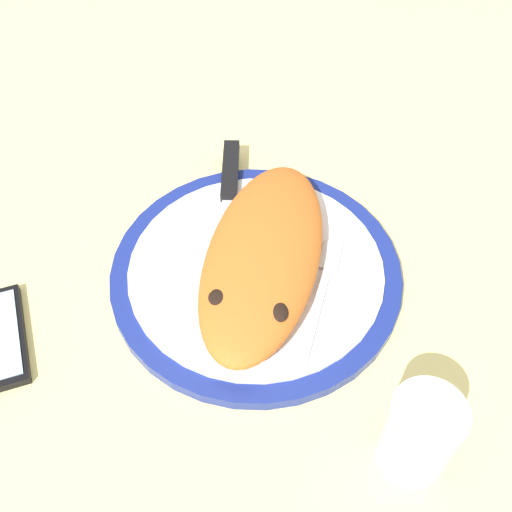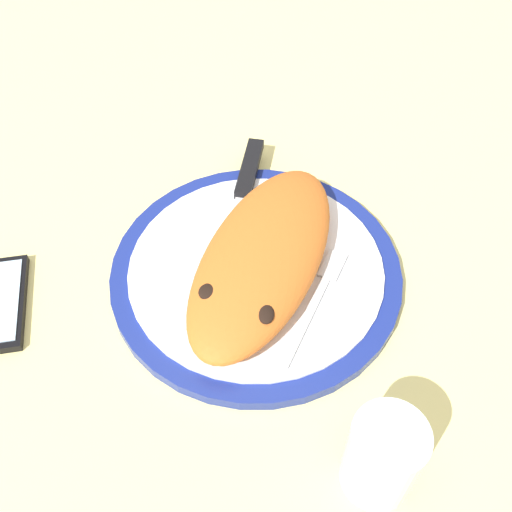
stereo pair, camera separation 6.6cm
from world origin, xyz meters
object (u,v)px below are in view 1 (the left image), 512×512
Objects in this scene: calzone at (263,257)px; water_glass at (418,437)px; plate at (256,272)px; knife at (229,190)px; fork at (323,287)px.

calzone is 24.04cm from water_glass.
plate is 3.37cm from calzone.
plate is 3.53× the size of water_glass.
calzone is at bearing -142.88° from knife.
water_glass is at bearing -139.70° from fork.
calzone is 1.82× the size of fork.
fork is 1.75× the size of water_glass.
water_glass is at bearing -127.25° from calzone.
plate is 2.02× the size of fork.
fork is (-0.06, -6.85, -2.16)cm from calzone.
fork is 19.10cm from water_glass.
knife is at bearing 54.87° from fork.
calzone is 1.23× the size of knife.
water_glass reaches higher than knife.
fork is 0.67× the size of knife.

